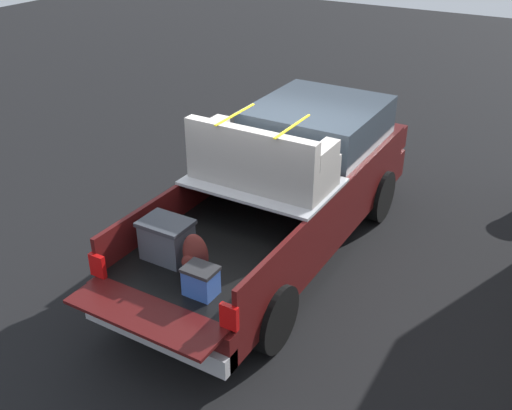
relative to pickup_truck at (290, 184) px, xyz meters
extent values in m
plane|color=black|center=(-0.39, 0.00, -0.98)|extent=(40.00, 40.00, 0.00)
cube|color=#470F0F|center=(-0.39, 0.00, -0.36)|extent=(5.50, 1.92, 0.45)
cube|color=black|center=(-1.59, 0.00, -0.11)|extent=(2.80, 1.80, 0.04)
cube|color=#470F0F|center=(-1.59, 0.93, 0.12)|extent=(2.80, 0.06, 0.50)
cube|color=#470F0F|center=(-1.59, -0.93, 0.12)|extent=(2.80, 0.06, 0.50)
cube|color=#470F0F|center=(-0.22, 0.00, 0.12)|extent=(0.06, 1.80, 0.50)
cube|color=#470F0F|center=(-3.26, 0.00, -0.11)|extent=(0.55, 1.80, 0.04)
cube|color=#B2B2B7|center=(-0.81, 0.00, 0.39)|extent=(1.25, 1.92, 0.04)
cube|color=#470F0F|center=(0.96, 0.00, 0.12)|extent=(2.30, 1.92, 0.50)
cube|color=#2D3842|center=(0.86, 0.00, 0.66)|extent=(1.94, 1.76, 0.58)
cube|color=#470F0F|center=(2.31, 0.00, 0.06)|extent=(0.40, 1.82, 0.38)
cube|color=#B2B2B7|center=(-3.11, 0.00, -0.46)|extent=(0.24, 1.92, 0.24)
cube|color=red|center=(-3.01, 0.88, 0.05)|extent=(0.06, 0.20, 0.28)
cube|color=red|center=(-3.01, -0.88, 0.05)|extent=(0.06, 0.20, 0.28)
cylinder|color=black|center=(1.36, 0.88, -0.56)|extent=(0.83, 0.30, 0.83)
cylinder|color=black|center=(1.36, -0.88, -0.56)|extent=(0.83, 0.30, 0.83)
cylinder|color=black|center=(-2.14, 0.88, -0.56)|extent=(0.83, 0.30, 0.83)
cylinder|color=black|center=(-2.14, -0.88, -0.56)|extent=(0.83, 0.30, 0.83)
cube|color=#474C56|center=(-2.31, 0.44, 0.13)|extent=(0.40, 0.55, 0.44)
cube|color=#31353C|center=(-2.31, 0.44, 0.38)|extent=(0.44, 0.59, 0.05)
ellipsoid|color=maroon|center=(-2.39, -0.04, 0.17)|extent=(0.20, 0.33, 0.51)
ellipsoid|color=maroon|center=(-2.50, -0.04, 0.09)|extent=(0.09, 0.23, 0.22)
cube|color=#3359B2|center=(-2.69, -0.32, 0.06)|extent=(0.26, 0.34, 0.30)
cube|color=#262628|center=(-2.69, -0.32, 0.23)|extent=(0.28, 0.36, 0.04)
cube|color=#9E9993|center=(-0.81, 0.00, 0.62)|extent=(0.82, 1.83, 0.42)
cube|color=#9E9993|center=(-1.14, 0.00, 1.03)|extent=(0.16, 1.83, 0.40)
cube|color=#9E9993|center=(-0.76, 0.81, 0.94)|extent=(0.58, 0.20, 0.22)
cube|color=#9E9993|center=(-0.76, -0.82, 0.94)|extent=(0.58, 0.20, 0.22)
cube|color=yellow|center=(-0.81, 0.41, 1.24)|extent=(0.92, 0.03, 0.02)
cube|color=yellow|center=(-0.81, -0.41, 1.24)|extent=(0.92, 0.03, 0.02)
camera|label=1|loc=(-6.84, -3.44, 3.83)|focal=41.40mm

